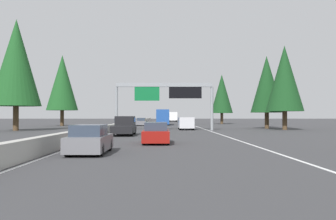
{
  "coord_description": "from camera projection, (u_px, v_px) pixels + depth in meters",
  "views": [
    {
      "loc": [
        -3.9,
        -5.71,
        1.94
      ],
      "look_at": [
        68.74,
        -6.67,
        2.99
      ],
      "focal_mm": 40.01,
      "sensor_mm": 36.0,
      "label": 1
    }
  ],
  "objects": [
    {
      "name": "conifer_right_mid",
      "position": [
        267.0,
        84.0,
        55.47
      ],
      "size": [
        4.75,
        4.75,
        10.79
      ],
      "color": "#4C3823",
      "rests_on": "ground"
    },
    {
      "name": "sedan_far_center",
      "position": [
        90.0,
        140.0,
        19.05
      ],
      "size": [
        4.4,
        1.8,
        1.47
      ],
      "color": "slate",
      "rests_on": "ground"
    },
    {
      "name": "sedan_far_right",
      "position": [
        141.0,
        122.0,
        71.27
      ],
      "size": [
        4.4,
        1.8,
        1.47
      ],
      "color": "slate",
      "rests_on": "ground"
    },
    {
      "name": "bus_near_right",
      "position": [
        163.0,
        116.0,
        77.26
      ],
      "size": [
        11.5,
        2.55,
        3.1
      ],
      "color": "#1E4793",
      "rests_on": "ground"
    },
    {
      "name": "conifer_left_near",
      "position": [
        16.0,
        63.0,
        47.74
      ],
      "size": [
        6.29,
        6.29,
        14.28
      ],
      "color": "#4C3823",
      "rests_on": "ground"
    },
    {
      "name": "sign_gantry_overhead",
      "position": [
        166.0,
        93.0,
        48.17
      ],
      "size": [
        0.5,
        12.68,
        6.13
      ],
      "color": "gray",
      "rests_on": "ground"
    },
    {
      "name": "conifer_right_near",
      "position": [
        285.0,
        78.0,
        50.48
      ],
      "size": [
        5.02,
        5.02,
        11.41
      ],
      "color": "#4C3823",
      "rests_on": "ground"
    },
    {
      "name": "shoulder_stripe_right",
      "position": [
        192.0,
        125.0,
        73.93
      ],
      "size": [
        160.0,
        0.16,
        0.01
      ],
      "primitive_type": "cube",
      "color": "silver",
      "rests_on": "ground"
    },
    {
      "name": "conifer_left_mid",
      "position": [
        62.0,
        83.0,
        69.57
      ],
      "size": [
        5.81,
        5.81,
        13.19
      ],
      "color": "#4C3823",
      "rests_on": "ground"
    },
    {
      "name": "minivan_near_center",
      "position": [
        186.0,
        123.0,
        50.83
      ],
      "size": [
        5.0,
        1.95,
        1.69
      ],
      "color": "silver",
      "rests_on": "ground"
    },
    {
      "name": "shoulder_stripe_median",
      "position": [
        135.0,
        125.0,
        73.78
      ],
      "size": [
        160.0,
        0.16,
        0.01
      ],
      "primitive_type": "cube",
      "color": "silver",
      "rests_on": "ground"
    },
    {
      "name": "sedan_mid_center",
      "position": [
        156.0,
        134.0,
        25.88
      ],
      "size": [
        4.4,
        1.8,
        1.47
      ],
      "color": "maroon",
      "rests_on": "ground"
    },
    {
      "name": "sedan_distant_b",
      "position": [
        161.0,
        119.0,
        121.69
      ],
      "size": [
        4.4,
        1.8,
        1.47
      ],
      "color": "#AD931E",
      "rests_on": "ground"
    },
    {
      "name": "ground_plane",
      "position": [
        130.0,
        127.0,
        63.78
      ],
      "size": [
        320.0,
        320.0,
        0.0
      ],
      "primitive_type": "plane",
      "color": "#38383A"
    },
    {
      "name": "box_truck_mid_left",
      "position": [
        173.0,
        116.0,
        116.47
      ],
      "size": [
        8.5,
        2.4,
        2.95
      ],
      "color": "white",
      "rests_on": "ground"
    },
    {
      "name": "median_barrier",
      "position": [
        136.0,
        122.0,
        83.78
      ],
      "size": [
        180.0,
        0.56,
        0.9
      ],
      "primitive_type": "cube",
      "color": "#ADAAA3",
      "rests_on": "ground"
    },
    {
      "name": "pickup_mid_right",
      "position": [
        125.0,
        126.0,
        36.8
      ],
      "size": [
        5.6,
        2.0,
        1.86
      ],
      "color": "black",
      "rests_on": "ground"
    },
    {
      "name": "conifer_right_far",
      "position": [
        222.0,
        94.0,
        85.3
      ],
      "size": [
        4.98,
        4.98,
        11.32
      ],
      "color": "#4C3823",
      "rests_on": "ground"
    }
  ]
}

